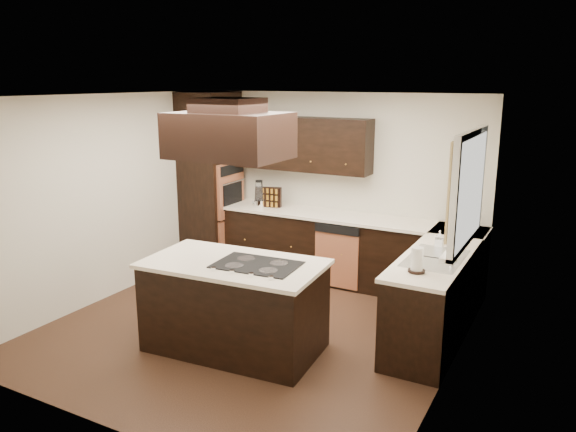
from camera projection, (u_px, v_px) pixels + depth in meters
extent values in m
cube|color=#523421|center=(254.00, 328.00, 6.19)|extent=(4.20, 4.20, 0.02)
cube|color=silver|center=(251.00, 95.00, 5.59)|extent=(4.20, 4.20, 0.02)
cube|color=beige|center=(334.00, 185.00, 7.69)|extent=(4.20, 0.02, 2.50)
cube|color=beige|center=(100.00, 279.00, 4.08)|extent=(4.20, 0.02, 2.50)
cube|color=beige|center=(106.00, 198.00, 6.86)|extent=(0.02, 4.20, 2.50)
cube|color=beige|center=(457.00, 245.00, 4.92)|extent=(0.02, 4.20, 2.50)
cube|color=black|center=(211.00, 192.00, 8.21)|extent=(0.65, 0.75, 2.12)
cube|color=#B46441|center=(231.00, 190.00, 8.03)|extent=(0.05, 0.62, 0.78)
cube|color=black|center=(326.00, 248.00, 7.60)|extent=(2.93, 0.60, 0.88)
cube|color=black|center=(440.00, 292.00, 6.02)|extent=(0.60, 2.40, 0.88)
cube|color=white|center=(326.00, 215.00, 7.48)|extent=(2.93, 0.63, 0.04)
cube|color=white|center=(442.00, 251.00, 5.92)|extent=(0.63, 2.40, 0.04)
cube|color=black|center=(300.00, 144.00, 7.60)|extent=(2.00, 0.34, 0.72)
cube|color=#B46441|center=(337.00, 260.00, 7.23)|extent=(0.60, 0.05, 0.72)
cube|color=silver|center=(468.00, 189.00, 5.31)|extent=(0.06, 1.32, 1.12)
cube|color=white|center=(472.00, 190.00, 5.30)|extent=(0.00, 1.20, 1.00)
cube|color=beige|center=(453.00, 191.00, 4.97)|extent=(0.02, 0.34, 0.90)
cube|color=beige|center=(471.00, 177.00, 5.68)|extent=(0.02, 0.34, 0.90)
cube|color=silver|center=(435.00, 258.00, 5.61)|extent=(0.52, 0.84, 0.01)
cube|color=black|center=(235.00, 307.00, 5.62)|extent=(1.75, 1.04, 0.88)
cube|color=white|center=(234.00, 264.00, 5.51)|extent=(1.82, 1.11, 0.04)
cube|color=black|center=(257.00, 265.00, 5.40)|extent=(0.84, 0.59, 0.01)
cube|color=black|center=(229.00, 136.00, 5.15)|extent=(1.05, 0.72, 0.42)
cube|color=black|center=(228.00, 105.00, 5.09)|extent=(0.55, 0.50, 0.13)
cylinder|color=silver|center=(259.00, 204.00, 7.84)|extent=(0.15, 0.15, 0.10)
cone|color=silver|center=(259.00, 191.00, 7.79)|extent=(0.13, 0.13, 0.26)
cube|color=black|center=(269.00, 197.00, 7.84)|extent=(0.34, 0.18, 0.28)
imported|color=silver|center=(259.00, 203.00, 7.96)|extent=(0.29, 0.29, 0.05)
imported|color=silver|center=(439.00, 239.00, 5.99)|extent=(0.08, 0.08, 0.18)
cylinder|color=silver|center=(417.00, 260.00, 5.18)|extent=(0.13, 0.13, 0.24)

